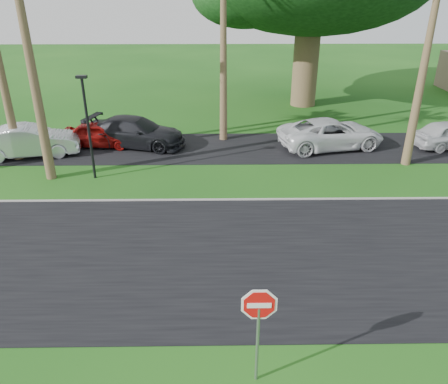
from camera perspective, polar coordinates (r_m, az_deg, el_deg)
ground at (r=12.87m, az=0.80°, el=-13.15°), size 120.00×120.00×0.00m
road at (r=14.48m, az=0.58°, el=-8.19°), size 120.00×8.00×0.02m
parking_strip at (r=23.95m, az=-0.02°, el=5.81°), size 120.00×5.00×0.02m
curb at (r=17.99m, az=0.27°, el=-1.00°), size 120.00×0.12×0.06m
stop_sign_near at (r=9.46m, az=4.54°, el=-15.97°), size 1.05×0.07×2.62m
streetlight_right at (r=20.14m, az=-17.39°, el=8.75°), size 0.45×0.25×4.64m
car_silver at (r=24.60m, az=-24.04°, el=6.06°), size 5.14×2.77×1.61m
car_red at (r=24.94m, az=-15.96°, el=7.22°), size 4.03×1.85×1.34m
car_dark at (r=24.47m, az=-11.45°, el=7.66°), size 5.82×3.49×1.58m
car_minivan at (r=24.44m, az=13.81°, el=7.39°), size 6.07×3.75×1.57m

